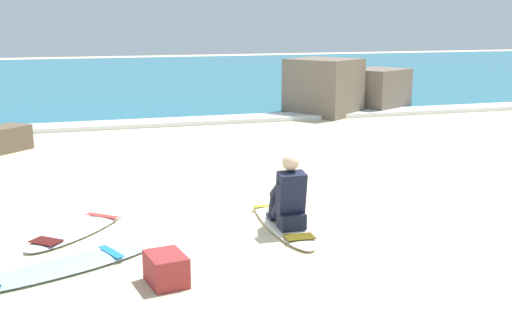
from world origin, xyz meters
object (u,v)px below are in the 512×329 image
(surfboard_main, at_px, (282,222))
(surfer_seated, at_px, (289,198))
(surfboard_spare_near, at_px, (78,229))
(shoreline_rock, at_px, (2,139))
(beach_bag, at_px, (166,269))
(surfboard_spare_far, at_px, (56,269))

(surfboard_main, height_order, surfer_seated, surfer_seated)
(surfboard_spare_near, bearing_deg, shoreline_rock, 102.80)
(surfboard_main, distance_m, beach_bag, 2.34)
(surfboard_spare_far, relative_size, shoreline_rock, 2.16)
(surfboard_spare_near, bearing_deg, surfer_seated, -16.04)
(surfboard_main, distance_m, surfer_seated, 0.49)
(surfboard_spare_near, bearing_deg, beach_bag, -67.28)
(surfer_seated, bearing_deg, surfboard_main, 86.45)
(surfer_seated, xyz_separation_m, surfboard_spare_near, (-2.60, 0.75, -0.40))
(beach_bag, bearing_deg, surfboard_spare_near, 112.72)
(surfer_seated, bearing_deg, surfboard_spare_far, -169.33)
(surfboard_main, xyz_separation_m, surfer_seated, (-0.02, -0.28, 0.40))
(surfboard_main, relative_size, beach_bag, 4.84)
(surfboard_spare_far, xyz_separation_m, beach_bag, (1.09, -0.67, 0.12))
(shoreline_rock, bearing_deg, surfboard_spare_near, -77.20)
(surfboard_spare_far, bearing_deg, shoreline_rock, 98.32)
(surfboard_main, xyz_separation_m, shoreline_rock, (-3.91, 6.17, 0.22))
(surfer_seated, distance_m, shoreline_rock, 7.54)
(surfer_seated, bearing_deg, shoreline_rock, 121.09)
(surfboard_main, bearing_deg, surfer_seated, -93.55)
(surfboard_spare_near, height_order, shoreline_rock, shoreline_rock)
(surfer_seated, xyz_separation_m, surfboard_spare_far, (-2.87, -0.54, -0.40))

